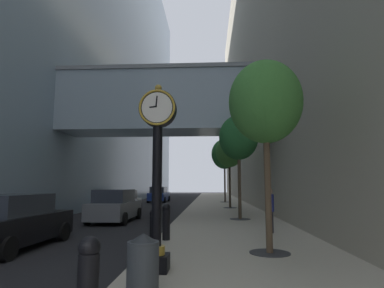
{
  "coord_description": "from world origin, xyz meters",
  "views": [
    {
      "loc": [
        1.87,
        -1.45,
        1.98
      ],
      "look_at": [
        0.84,
        16.83,
        4.32
      ],
      "focal_mm": 29.82,
      "sensor_mm": 36.0,
      "label": 1
    }
  ],
  "objects_px": {
    "street_clock": "(157,166)",
    "car_blue_far": "(159,195)",
    "car_grey_near": "(115,206)",
    "street_tree_mid_far": "(229,152)",
    "bollard_third": "(154,230)",
    "car_white_trailing": "(123,202)",
    "bollard_nearest": "(88,285)",
    "pedestrian_walking": "(270,209)",
    "trash_bin": "(143,266)",
    "street_tree_mid_near": "(239,138)",
    "street_tree_near": "(265,103)",
    "street_tree_far": "(224,154)",
    "bollard_fourth": "(166,221)",
    "car_black_mid": "(13,222)"
  },
  "relations": [
    {
      "from": "street_tree_near",
      "to": "pedestrian_walking",
      "type": "bearing_deg",
      "value": 79.21
    },
    {
      "from": "bollard_nearest",
      "to": "street_tree_near",
      "type": "distance_m",
      "value": 6.9
    },
    {
      "from": "bollard_fourth",
      "to": "car_grey_near",
      "type": "height_order",
      "value": "car_grey_near"
    },
    {
      "from": "bollard_fourth",
      "to": "car_white_trailing",
      "type": "distance_m",
      "value": 12.3
    },
    {
      "from": "car_white_trailing",
      "to": "car_grey_near",
      "type": "bearing_deg",
      "value": -79.02
    },
    {
      "from": "street_tree_far",
      "to": "car_black_mid",
      "type": "distance_m",
      "value": 26.4
    },
    {
      "from": "street_tree_far",
      "to": "pedestrian_walking",
      "type": "bearing_deg",
      "value": -88.16
    },
    {
      "from": "bollard_nearest",
      "to": "trash_bin",
      "type": "height_order",
      "value": "bollard_nearest"
    },
    {
      "from": "bollard_fourth",
      "to": "car_grey_near",
      "type": "bearing_deg",
      "value": 120.14
    },
    {
      "from": "street_tree_near",
      "to": "trash_bin",
      "type": "height_order",
      "value": "street_tree_near"
    },
    {
      "from": "street_tree_mid_near",
      "to": "bollard_fourth",
      "type": "bearing_deg",
      "value": -114.99
    },
    {
      "from": "street_tree_mid_near",
      "to": "car_blue_far",
      "type": "xyz_separation_m",
      "value": [
        -7.5,
        19.36,
        -3.7
      ]
    },
    {
      "from": "pedestrian_walking",
      "to": "car_black_mid",
      "type": "distance_m",
      "value": 8.92
    },
    {
      "from": "bollard_fourth",
      "to": "bollard_nearest",
      "type": "bearing_deg",
      "value": -90.0
    },
    {
      "from": "car_white_trailing",
      "to": "street_tree_mid_far",
      "type": "bearing_deg",
      "value": 26.03
    },
    {
      "from": "street_tree_far",
      "to": "car_blue_far",
      "type": "height_order",
      "value": "street_tree_far"
    },
    {
      "from": "street_tree_near",
      "to": "car_grey_near",
      "type": "height_order",
      "value": "street_tree_near"
    },
    {
      "from": "bollard_nearest",
      "to": "car_white_trailing",
      "type": "bearing_deg",
      "value": 104.16
    },
    {
      "from": "street_tree_mid_near",
      "to": "street_tree_near",
      "type": "bearing_deg",
      "value": -90.0
    },
    {
      "from": "street_clock",
      "to": "street_tree_mid_near",
      "type": "height_order",
      "value": "street_tree_mid_near"
    },
    {
      "from": "bollard_fourth",
      "to": "street_tree_mid_far",
      "type": "height_order",
      "value": "street_tree_mid_far"
    },
    {
      "from": "street_tree_near",
      "to": "street_clock",
      "type": "bearing_deg",
      "value": -144.43
    },
    {
      "from": "pedestrian_walking",
      "to": "car_blue_far",
      "type": "xyz_separation_m",
      "value": [
        -8.21,
        24.2,
        -0.21
      ]
    },
    {
      "from": "street_tree_near",
      "to": "street_tree_mid_far",
      "type": "bearing_deg",
      "value": 90.0
    },
    {
      "from": "bollard_nearest",
      "to": "car_blue_far",
      "type": "xyz_separation_m",
      "value": [
        -4.41,
        32.96,
        0.07
      ]
    },
    {
      "from": "street_tree_mid_near",
      "to": "street_tree_mid_far",
      "type": "bearing_deg",
      "value": 90.0
    },
    {
      "from": "street_tree_near",
      "to": "street_tree_mid_far",
      "type": "relative_size",
      "value": 0.93
    },
    {
      "from": "car_blue_far",
      "to": "bollard_fourth",
      "type": "bearing_deg",
      "value": -80.36
    },
    {
      "from": "pedestrian_walking",
      "to": "street_tree_mid_near",
      "type": "bearing_deg",
      "value": 98.3
    },
    {
      "from": "car_grey_near",
      "to": "pedestrian_walking",
      "type": "bearing_deg",
      "value": -31.08
    },
    {
      "from": "street_tree_near",
      "to": "car_white_trailing",
      "type": "height_order",
      "value": "street_tree_near"
    },
    {
      "from": "bollard_third",
      "to": "trash_bin",
      "type": "distance_m",
      "value": 3.32
    },
    {
      "from": "bollard_nearest",
      "to": "car_blue_far",
      "type": "distance_m",
      "value": 33.26
    },
    {
      "from": "bollard_third",
      "to": "car_white_trailing",
      "type": "height_order",
      "value": "car_white_trailing"
    },
    {
      "from": "street_clock",
      "to": "car_blue_far",
      "type": "bearing_deg",
      "value": 98.99
    },
    {
      "from": "street_tree_far",
      "to": "car_black_mid",
      "type": "relative_size",
      "value": 1.5
    },
    {
      "from": "street_tree_near",
      "to": "bollard_fourth",
      "type": "bearing_deg",
      "value": 148.2
    },
    {
      "from": "street_clock",
      "to": "street_tree_mid_near",
      "type": "xyz_separation_m",
      "value": [
        2.77,
        10.53,
        2.15
      ]
    },
    {
      "from": "street_tree_mid_far",
      "to": "car_blue_far",
      "type": "relative_size",
      "value": 1.29
    },
    {
      "from": "car_white_trailing",
      "to": "car_blue_far",
      "type": "bearing_deg",
      "value": 89.13
    },
    {
      "from": "street_clock",
      "to": "bollard_third",
      "type": "xyz_separation_m",
      "value": [
        -0.31,
        1.58,
        -1.62
      ]
    },
    {
      "from": "street_clock",
      "to": "car_black_mid",
      "type": "distance_m",
      "value": 5.88
    },
    {
      "from": "bollard_fourth",
      "to": "car_white_trailing",
      "type": "relative_size",
      "value": 0.26
    },
    {
      "from": "street_tree_far",
      "to": "car_white_trailing",
      "type": "distance_m",
      "value": 15.22
    },
    {
      "from": "bollard_third",
      "to": "pedestrian_walking",
      "type": "distance_m",
      "value": 5.6
    },
    {
      "from": "street_tree_far",
      "to": "street_clock",
      "type": "bearing_deg",
      "value": -95.74
    },
    {
      "from": "car_grey_near",
      "to": "street_tree_mid_far",
      "type": "bearing_deg",
      "value": 52.91
    },
    {
      "from": "street_tree_near",
      "to": "car_white_trailing",
      "type": "relative_size",
      "value": 1.18
    },
    {
      "from": "street_tree_mid_near",
      "to": "trash_bin",
      "type": "xyz_separation_m",
      "value": [
        -2.7,
        -12.25,
        -3.87
      ]
    },
    {
      "from": "pedestrian_walking",
      "to": "trash_bin",
      "type": "bearing_deg",
      "value": -114.67
    }
  ]
}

